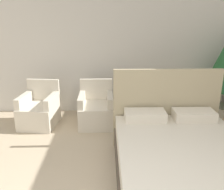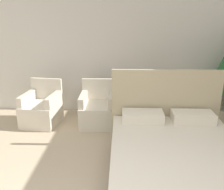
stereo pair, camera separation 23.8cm
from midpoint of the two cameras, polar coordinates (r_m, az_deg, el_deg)
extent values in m
cube|color=silver|center=(5.16, -3.25, 11.80)|extent=(10.00, 0.06, 2.90)
cube|color=#4C4238|center=(3.24, 13.74, -17.14)|extent=(1.59, 1.95, 0.31)
cube|color=beige|center=(3.10, 14.10, -13.12)|extent=(1.56, 1.91, 0.22)
cube|color=tan|center=(3.90, 10.55, -3.07)|extent=(1.62, 0.06, 1.23)
cube|color=silver|center=(3.64, 5.70, -4.71)|extent=(0.59, 0.31, 0.14)
cube|color=silver|center=(3.79, 16.52, -4.44)|extent=(0.59, 0.31, 0.14)
cube|color=beige|center=(4.90, -17.65, -4.44)|extent=(0.70, 0.76, 0.41)
cube|color=beige|center=(5.04, -16.71, 1.19)|extent=(0.62, 0.14, 0.41)
cube|color=beige|center=(4.91, -20.77, -1.04)|extent=(0.17, 0.63, 0.19)
cube|color=beige|center=(4.70, -15.06, -1.28)|extent=(0.17, 0.63, 0.19)
cube|color=beige|center=(4.71, -5.11, -4.53)|extent=(0.63, 0.70, 0.41)
cube|color=beige|center=(4.87, -5.04, 1.32)|extent=(0.62, 0.07, 0.41)
cube|color=beige|center=(4.63, -8.43, -1.14)|extent=(0.11, 0.62, 0.19)
cube|color=beige|center=(4.60, -1.97, -1.08)|extent=(0.11, 0.62, 0.19)
camera|label=1|loc=(0.12, -91.63, -0.52)|focal=40.00mm
camera|label=2|loc=(0.12, 88.37, 0.52)|focal=40.00mm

